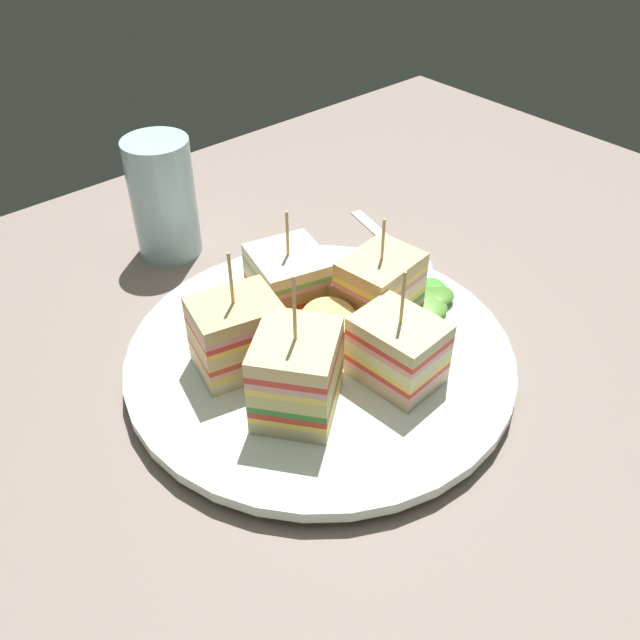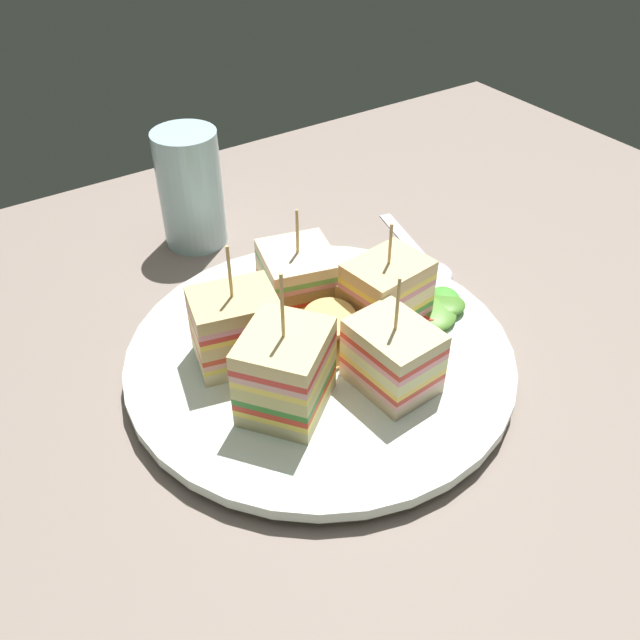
% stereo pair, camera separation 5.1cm
% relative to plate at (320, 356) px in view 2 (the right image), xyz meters
% --- Properties ---
extents(ground_plane, '(1.09, 0.79, 0.02)m').
position_rel_plate_xyz_m(ground_plane, '(0.00, 0.00, -0.02)').
color(ground_plane, gray).
extents(plate, '(0.30, 0.30, 0.02)m').
position_rel_plate_xyz_m(plate, '(0.00, 0.00, 0.00)').
color(plate, white).
rests_on(plate, ground_plane).
extents(sandwich_wedge_0, '(0.05, 0.07, 0.09)m').
position_rel_plate_xyz_m(sandwich_wedge_0, '(-0.02, 0.06, 0.03)').
color(sandwich_wedge_0, beige).
rests_on(sandwich_wedge_0, plate).
extents(sandwich_wedge_1, '(0.07, 0.05, 0.09)m').
position_rel_plate_xyz_m(sandwich_wedge_1, '(-0.06, -0.00, 0.04)').
color(sandwich_wedge_1, beige).
rests_on(sandwich_wedge_1, plate).
extents(sandwich_wedge_2, '(0.07, 0.07, 0.09)m').
position_rel_plate_xyz_m(sandwich_wedge_2, '(-0.02, -0.06, 0.03)').
color(sandwich_wedge_2, beige).
rests_on(sandwich_wedge_2, plate).
extents(sandwich_wedge_3, '(0.07, 0.06, 0.10)m').
position_rel_plate_xyz_m(sandwich_wedge_3, '(0.06, -0.03, 0.04)').
color(sandwich_wedge_3, beige).
rests_on(sandwich_wedge_3, plate).
extents(sandwich_wedge_4, '(0.08, 0.08, 0.11)m').
position_rel_plate_xyz_m(sandwich_wedge_4, '(0.05, 0.04, 0.04)').
color(sandwich_wedge_4, beige).
rests_on(sandwich_wedge_4, plate).
extents(chip_pile, '(0.08, 0.07, 0.03)m').
position_rel_plate_xyz_m(chip_pile, '(-0.01, -0.00, 0.02)').
color(chip_pile, '#E4C56C').
rests_on(chip_pile, plate).
extents(salad_garnish, '(0.07, 0.06, 0.01)m').
position_rel_plate_xyz_m(salad_garnish, '(-0.10, 0.01, 0.01)').
color(salad_garnish, '#4C993C').
rests_on(salad_garnish, plate).
extents(spoon, '(0.05, 0.14, 0.01)m').
position_rel_plate_xyz_m(spoon, '(-0.16, -0.06, -0.01)').
color(spoon, silver).
rests_on(spoon, ground_plane).
extents(drinking_glass, '(0.06, 0.06, 0.11)m').
position_rel_plate_xyz_m(drinking_glass, '(-0.00, -0.22, 0.04)').
color(drinking_glass, '#AACED6').
rests_on(drinking_glass, ground_plane).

